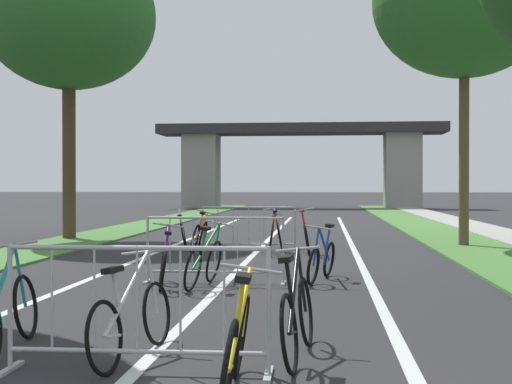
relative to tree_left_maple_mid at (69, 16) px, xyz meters
name	(u,v)px	position (x,y,z in m)	size (l,w,h in m)	color
grass_verge_left	(135,228)	(0.45, 5.10, -6.28)	(2.04, 53.73, 0.05)	#477A38
grass_verge_right	(429,230)	(10.76, 5.10, -6.28)	(2.04, 53.73, 0.05)	#477A38
sidewalk_path_right	(484,230)	(12.59, 5.10, -6.26)	(1.62, 53.73, 0.08)	#9E9B93
lane_stripe_center	(262,246)	(5.61, -1.34, -6.30)	(0.14, 31.08, 0.01)	silver
lane_stripe_right_lane	(352,246)	(7.88, -1.34, -6.30)	(0.14, 31.08, 0.01)	silver
lane_stripe_left_lane	(175,245)	(3.34, -1.34, -6.30)	(0.14, 31.08, 0.01)	silver
overpass_bridge	(300,154)	(5.61, 27.52, -2.61)	(19.27, 3.22, 5.66)	#2D2D30
tree_left_maple_mid	(69,16)	(0.00, 0.00, 0.00)	(4.89, 4.89, 8.41)	#4C3823
tree_right_cypress_far	(464,0)	(10.65, -1.19, -0.15)	(4.56, 4.56, 8.11)	brown
crowd_barrier_nearest	(137,310)	(5.63, -13.16, -5.79)	(2.22, 0.48, 1.05)	#ADADB2
crowd_barrier_second	(215,250)	(5.45, -8.04, -5.79)	(2.22, 0.45, 1.05)	#ADADB2
crowd_barrier_third	(249,229)	(5.42, -2.91, -5.79)	(2.22, 0.48, 1.05)	#ADADB2
bicycle_purple_0	(279,234)	(6.11, -2.56, -5.91)	(0.59, 1.80, 1.05)	black
bicycle_red_1	(306,237)	(6.78, -3.38, -5.91)	(0.51, 1.66, 1.06)	black
bicycle_black_2	(297,316)	(6.92, -12.58, -5.92)	(0.42, 1.67, 0.97)	black
bicycle_white_3	(183,233)	(3.79, -2.48, -5.92)	(0.73, 1.71, 1.03)	black
bicycle_teal_4	(7,312)	(4.24, -12.58, -5.93)	(0.55, 1.71, 1.00)	black
bicycle_green_5	(204,262)	(5.36, -8.47, -5.92)	(0.59, 1.69, 1.00)	black
bicycle_orange_6	(199,236)	(4.36, -3.41, -5.92)	(0.55, 1.75, 0.98)	black
bicycle_yellow_7	(236,346)	(6.52, -13.73, -5.92)	(0.48, 1.70, 0.94)	black
bicycle_blue_8	(322,260)	(7.13, -7.66, -5.96)	(0.52, 1.59, 0.93)	black
bicycle_silver_9	(132,318)	(5.46, -12.72, -5.94)	(0.54, 1.70, 0.95)	black
bicycle_purple_10	(163,264)	(4.74, -8.50, -5.96)	(0.51, 1.56, 0.96)	black
bicycle_red_11	(271,237)	(5.99, -3.33, -5.93)	(0.44, 1.70, 0.93)	black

